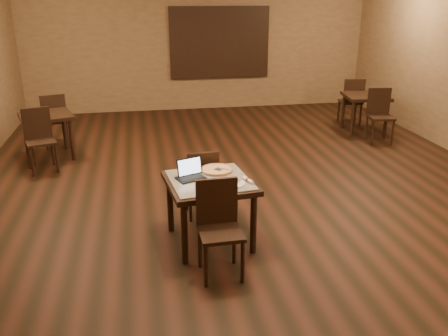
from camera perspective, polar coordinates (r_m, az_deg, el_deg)
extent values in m
plane|color=black|center=(6.97, 2.43, -2.25)|extent=(10.00, 10.00, 0.00)
cube|color=#8B6747|center=(11.42, -3.11, 14.53)|extent=(8.00, 0.02, 3.00)
cube|color=teal|center=(11.46, -0.53, 14.83)|extent=(2.20, 0.04, 1.50)
cube|color=black|center=(11.43, -0.51, 14.82)|extent=(2.34, 0.02, 1.64)
cylinder|color=black|center=(4.95, -4.78, -7.82)|extent=(0.07, 0.07, 0.71)
cylinder|color=black|center=(5.62, -6.49, -4.27)|extent=(0.07, 0.07, 0.71)
cylinder|color=black|center=(5.15, 3.56, -6.64)|extent=(0.07, 0.07, 0.71)
cylinder|color=black|center=(5.79, 0.91, -3.35)|extent=(0.07, 0.07, 0.71)
cube|color=black|center=(5.21, -1.74, -1.81)|extent=(1.02, 1.02, 0.06)
cube|color=#1B53B4|center=(5.20, -1.75, -1.46)|extent=(0.94, 0.94, 0.02)
cylinder|color=black|center=(4.64, -2.18, -11.77)|extent=(0.04, 0.04, 0.45)
cylinder|color=black|center=(4.94, -2.91, -9.56)|extent=(0.04, 0.04, 0.45)
cylinder|color=black|center=(4.70, 2.25, -11.27)|extent=(0.04, 0.04, 0.45)
cylinder|color=black|center=(5.00, 1.23, -9.14)|extent=(0.04, 0.04, 0.45)
cube|color=black|center=(4.69, -0.41, -7.83)|extent=(0.43, 0.43, 0.04)
cube|color=black|center=(4.75, -0.88, -3.98)|extent=(0.42, 0.05, 0.48)
cylinder|color=black|center=(6.23, -1.42, -3.05)|extent=(0.04, 0.04, 0.42)
cylinder|color=black|center=(5.93, -0.84, -4.32)|extent=(0.04, 0.04, 0.42)
cylinder|color=black|center=(6.18, -4.46, -3.30)|extent=(0.04, 0.04, 0.42)
cylinder|color=black|center=(5.88, -4.04, -4.59)|extent=(0.04, 0.04, 0.42)
cube|color=black|center=(5.96, -2.73, -1.82)|extent=(0.40, 0.40, 0.04)
cube|color=black|center=(5.71, -2.49, -0.25)|extent=(0.39, 0.05, 0.44)
cube|color=black|center=(5.22, -4.01, -1.23)|extent=(0.35, 0.30, 0.01)
cube|color=black|center=(5.28, -4.16, 0.17)|extent=(0.30, 0.15, 0.20)
cube|color=silver|center=(5.27, -4.15, 0.18)|extent=(0.27, 0.13, 0.17)
cylinder|color=white|center=(5.06, 1.02, -1.87)|extent=(0.27, 0.27, 0.01)
cylinder|color=silver|center=(5.43, -0.88, -0.32)|extent=(0.36, 0.36, 0.01)
cylinder|color=#FAE3A6|center=(5.43, -0.88, -0.19)|extent=(0.36, 0.36, 0.02)
torus|color=#B6743A|center=(5.43, -0.88, -0.15)|extent=(0.37, 0.37, 0.02)
cube|color=silver|center=(5.41, -0.64, -0.15)|extent=(0.22, 0.22, 0.01)
cylinder|color=white|center=(5.13, 2.91, -1.44)|extent=(0.10, 0.18, 0.04)
cylinder|color=#A92514|center=(5.13, 2.91, -1.44)|extent=(0.05, 0.04, 0.04)
cylinder|color=black|center=(9.55, 15.20, 5.70)|extent=(0.07, 0.07, 0.73)
cylinder|color=black|center=(10.16, 14.16, 6.67)|extent=(0.07, 0.07, 0.73)
cylinder|color=black|center=(9.76, 18.91, 5.62)|extent=(0.07, 0.07, 0.73)
cylinder|color=black|center=(10.36, 17.68, 6.58)|extent=(0.07, 0.07, 0.73)
cube|color=black|center=(9.87, 16.71, 8.27)|extent=(0.93, 0.93, 0.06)
cylinder|color=black|center=(9.19, 17.46, 4.02)|extent=(0.04, 0.04, 0.46)
cylinder|color=black|center=(9.52, 16.76, 4.67)|extent=(0.04, 0.04, 0.46)
cylinder|color=black|center=(9.32, 19.61, 3.99)|extent=(0.04, 0.04, 0.46)
cylinder|color=black|center=(9.65, 18.85, 4.63)|extent=(0.04, 0.04, 0.46)
cube|color=black|center=(9.35, 18.34, 5.81)|extent=(0.49, 0.49, 0.04)
cube|color=black|center=(9.47, 18.13, 7.68)|extent=(0.43, 0.10, 0.49)
cylinder|color=black|center=(10.79, 15.51, 6.61)|extent=(0.04, 0.04, 0.46)
cylinder|color=black|center=(10.45, 16.09, 6.11)|extent=(0.04, 0.04, 0.46)
cylinder|color=black|center=(10.69, 13.61, 6.65)|extent=(0.04, 0.04, 0.46)
cylinder|color=black|center=(10.34, 14.13, 6.15)|extent=(0.04, 0.04, 0.46)
cube|color=black|center=(10.51, 14.96, 7.71)|extent=(0.49, 0.49, 0.04)
cube|color=black|center=(10.28, 15.40, 8.91)|extent=(0.43, 0.10, 0.49)
cylinder|color=black|center=(8.28, -22.24, 2.58)|extent=(0.07, 0.07, 0.72)
cylinder|color=black|center=(8.90, -22.74, 3.71)|extent=(0.07, 0.07, 0.72)
cylinder|color=black|center=(8.35, -17.83, 3.29)|extent=(0.07, 0.07, 0.72)
cylinder|color=black|center=(8.97, -18.63, 4.36)|extent=(0.07, 0.07, 0.72)
cube|color=black|center=(8.52, -20.67, 5.89)|extent=(1.02, 1.02, 0.06)
cylinder|color=black|center=(7.85, -22.10, 0.64)|extent=(0.04, 0.04, 0.46)
cylinder|color=black|center=(8.19, -22.41, 1.41)|extent=(0.04, 0.04, 0.46)
cylinder|color=black|center=(7.88, -19.48, 1.07)|extent=(0.04, 0.04, 0.46)
cylinder|color=black|center=(8.23, -19.89, 1.82)|extent=(0.04, 0.04, 0.46)
cube|color=black|center=(7.96, -21.20, 2.93)|extent=(0.54, 0.54, 0.04)
cube|color=black|center=(8.08, -21.62, 5.08)|extent=(0.42, 0.17, 0.49)
cylinder|color=black|center=(9.48, -18.73, 4.36)|extent=(0.04, 0.04, 0.46)
cylinder|color=black|center=(9.13, -18.32, 3.81)|extent=(0.04, 0.04, 0.46)
cylinder|color=black|center=(9.43, -20.91, 4.01)|extent=(0.04, 0.04, 0.46)
cylinder|color=black|center=(9.08, -20.59, 3.44)|extent=(0.04, 0.04, 0.46)
cube|color=black|center=(9.22, -19.82, 5.39)|extent=(0.54, 0.54, 0.04)
cube|color=black|center=(8.97, -19.83, 6.74)|extent=(0.42, 0.17, 0.49)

